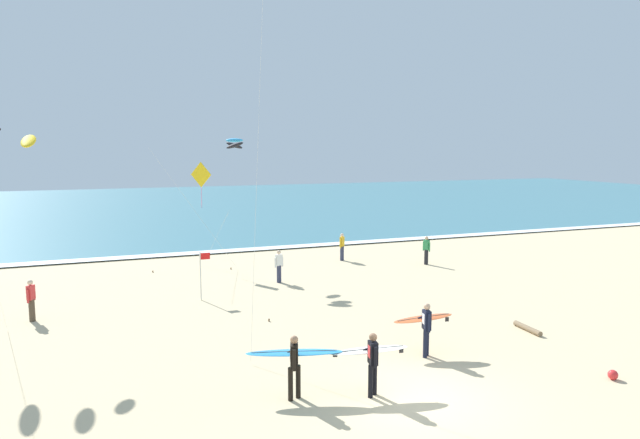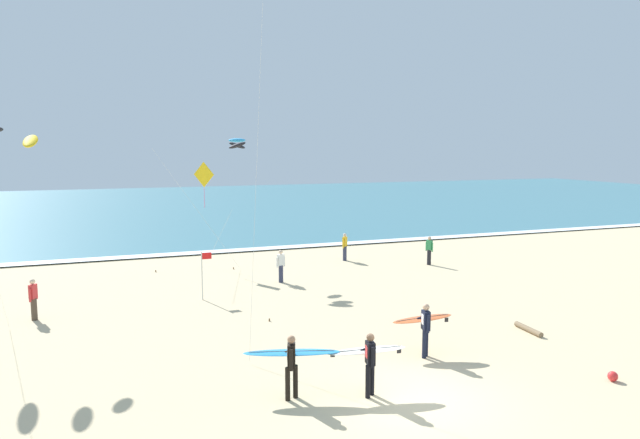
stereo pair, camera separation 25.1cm
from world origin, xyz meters
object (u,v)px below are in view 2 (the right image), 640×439
object	(u,v)px
surfer_third	(369,356)
bystander_yellow_top	(345,247)
bystander_green_top	(429,250)
driftwood_log	(528,329)
surfer_trailing	(424,323)
kite_arc_cobalt_far	(237,144)
lifeguard_flag	(203,271)
surfer_lead	(292,357)
bystander_red_top	(33,299)
bystander_white_top	(281,266)
beach_ball	(613,376)
kite_diamond_golden_near	(204,177)

from	to	relation	value
surfer_third	bystander_yellow_top	world-z (taller)	surfer_third
surfer_third	bystander_green_top	bearing A→B (deg)	53.63
surfer_third	driftwood_log	size ratio (longest dim) A/B	1.62
surfer_trailing	surfer_third	distance (m)	3.43
kite_arc_cobalt_far	lifeguard_flag	bearing A→B (deg)	-116.41
surfer_lead	bystander_green_top	xyz separation A→B (m)	(12.20, 13.36, -0.24)
surfer_lead	bystander_red_top	distance (m)	12.03
bystander_white_top	bystander_yellow_top	distance (m)	6.28
kite_arc_cobalt_far	beach_ball	xyz separation A→B (m)	(6.68, -18.04, -6.52)
surfer_third	lifeguard_flag	xyz separation A→B (m)	(-2.64, 10.93, 0.22)
bystander_red_top	kite_diamond_golden_near	bearing A→B (deg)	44.94
lifeguard_flag	beach_ball	xyz separation A→B (m)	(9.39, -12.57, -1.13)
bystander_red_top	beach_ball	world-z (taller)	bystander_red_top
kite_arc_cobalt_far	bystander_yellow_top	xyz separation A→B (m)	(6.24, 0.25, -5.85)
beach_ball	bystander_red_top	bearing A→B (deg)	143.18
kite_diamond_golden_near	surfer_trailing	bearing A→B (deg)	-75.12
beach_ball	kite_arc_cobalt_far	bearing A→B (deg)	110.32
lifeguard_flag	bystander_white_top	bearing A→B (deg)	25.07
bystander_red_top	bystander_white_top	size ratio (longest dim) A/B	1.00
bystander_green_top	driftwood_log	size ratio (longest dim) A/B	1.17
bystander_green_top	lifeguard_flag	xyz separation A→B (m)	(-12.90, -2.99, 0.45)
bystander_red_top	driftwood_log	world-z (taller)	bystander_red_top
surfer_trailing	bystander_red_top	bearing A→B (deg)	145.20
bystander_yellow_top	beach_ball	bearing A→B (deg)	-88.61
kite_diamond_golden_near	kite_arc_cobalt_far	distance (m)	2.76
kite_diamond_golden_near	kite_arc_cobalt_far	bearing A→B (deg)	-45.17
kite_diamond_golden_near	bystander_red_top	xyz separation A→B (m)	(-7.68, -7.67, -4.09)
beach_ball	driftwood_log	xyz separation A→B (m)	(0.73, 4.27, -0.04)
surfer_trailing	kite_diamond_golden_near	bearing A→B (deg)	104.88
surfer_third	bystander_white_top	bearing A→B (deg)	83.97
bystander_white_top	lifeguard_flag	distance (m)	4.43
surfer_third	kite_diamond_golden_near	xyz separation A→B (m)	(-1.42, 17.90, 3.86)
beach_ball	kite_diamond_golden_near	bearing A→B (deg)	112.70
kite_arc_cobalt_far	bystander_white_top	size ratio (longest dim) A/B	4.38
surfer_lead	bystander_white_top	xyz separation A→B (m)	(3.29, 12.23, -0.24)
surfer_third	surfer_trailing	bearing A→B (deg)	34.59
surfer_trailing	kite_arc_cobalt_far	xyz separation A→B (m)	(-2.75, 14.45, 5.62)
surfer_lead	kite_diamond_golden_near	distance (m)	17.76
kite_diamond_golden_near	bystander_green_top	bearing A→B (deg)	-18.79
bystander_white_top	kite_arc_cobalt_far	bearing A→B (deg)	109.50
surfer_third	bystander_white_top	xyz separation A→B (m)	(1.35, 12.80, -0.23)
surfer_lead	bystander_yellow_top	xyz separation A→B (m)	(8.26, 16.08, -0.24)
bystander_white_top	bystander_yellow_top	size ratio (longest dim) A/B	1.00
bystander_yellow_top	lifeguard_flag	size ratio (longest dim) A/B	0.76
kite_diamond_golden_near	bystander_green_top	world-z (taller)	kite_diamond_golden_near
bystander_white_top	bystander_green_top	bearing A→B (deg)	7.23
surfer_trailing	bystander_yellow_top	distance (m)	15.11
surfer_trailing	driftwood_log	distance (m)	4.81
surfer_third	bystander_white_top	world-z (taller)	surfer_third
bystander_white_top	surfer_lead	bearing A→B (deg)	-105.07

